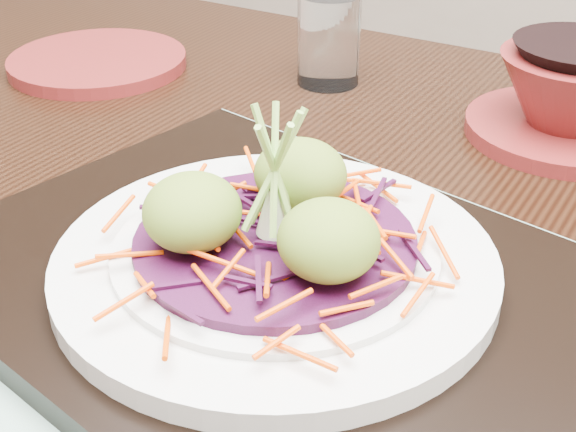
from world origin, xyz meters
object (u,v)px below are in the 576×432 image
(dining_table, at_px, (318,380))
(serving_tray, at_px, (276,285))
(terracotta_bowl_set, at_px, (572,101))
(white_plate, at_px, (275,261))
(terracotta_side_plate, at_px, (98,62))
(water_glass, at_px, (329,40))

(dining_table, height_order, serving_tray, serving_tray)
(serving_tray, relative_size, terracotta_bowl_set, 1.95)
(serving_tray, relative_size, white_plate, 1.54)
(terracotta_side_plate, distance_m, water_glass, 0.24)
(white_plate, distance_m, terracotta_side_plate, 0.44)
(terracotta_side_plate, relative_size, water_glass, 2.09)
(terracotta_side_plate, xyz_separation_m, water_glass, (0.23, 0.05, 0.04))
(water_glass, height_order, terracotta_bowl_set, water_glass)
(dining_table, bearing_deg, white_plate, -88.22)
(white_plate, height_order, terracotta_side_plate, white_plate)
(serving_tray, relative_size, terracotta_side_plate, 2.20)
(water_glass, relative_size, terracotta_bowl_set, 0.43)
(terracotta_side_plate, distance_m, terracotta_bowl_set, 0.46)
(water_glass, bearing_deg, serving_tray, -75.92)
(water_glass, bearing_deg, white_plate, -75.92)
(dining_table, relative_size, terracotta_side_plate, 8.04)
(white_plate, bearing_deg, terracotta_side_plate, 136.59)
(terracotta_bowl_set, bearing_deg, dining_table, -118.06)
(white_plate, xyz_separation_m, terracotta_side_plate, (-0.32, 0.30, -0.02))
(dining_table, height_order, terracotta_bowl_set, terracotta_bowl_set)
(serving_tray, height_order, terracotta_side_plate, serving_tray)
(white_plate, bearing_deg, serving_tray, -90.00)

